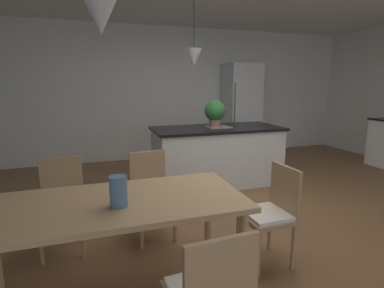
{
  "coord_description": "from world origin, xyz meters",
  "views": [
    {
      "loc": [
        -1.62,
        -2.91,
        1.56
      ],
      "look_at": [
        -0.68,
        -0.02,
        0.94
      ],
      "focal_mm": 27.61,
      "sensor_mm": 36.0,
      "label": 1
    }
  ],
  "objects_px": {
    "chair_kitchen_end": "(271,212)",
    "refrigerator": "(241,111)",
    "vase_on_dining_table": "(118,191)",
    "chair_far_right": "(152,192)",
    "potted_plant_on_island": "(215,112)",
    "dining_table": "(113,210)",
    "chair_far_left": "(62,202)",
    "kitchen_island": "(217,155)"
  },
  "relations": [
    {
      "from": "chair_far_right",
      "to": "vase_on_dining_table",
      "type": "xyz_separation_m",
      "value": [
        -0.38,
        -0.91,
        0.37
      ]
    },
    {
      "from": "refrigerator",
      "to": "vase_on_dining_table",
      "type": "relative_size",
      "value": 9.26
    },
    {
      "from": "chair_far_left",
      "to": "kitchen_island",
      "type": "distance_m",
      "value": 2.5
    },
    {
      "from": "chair_kitchen_end",
      "to": "chair_far_right",
      "type": "bearing_deg",
      "value": 138.3
    },
    {
      "from": "chair_far_right",
      "to": "refrigerator",
      "type": "relative_size",
      "value": 0.44
    },
    {
      "from": "dining_table",
      "to": "kitchen_island",
      "type": "height_order",
      "value": "kitchen_island"
    },
    {
      "from": "kitchen_island",
      "to": "potted_plant_on_island",
      "type": "distance_m",
      "value": 0.68
    },
    {
      "from": "dining_table",
      "to": "refrigerator",
      "type": "height_order",
      "value": "refrigerator"
    },
    {
      "from": "chair_far_left",
      "to": "potted_plant_on_island",
      "type": "bearing_deg",
      "value": 32.29
    },
    {
      "from": "chair_far_right",
      "to": "chair_kitchen_end",
      "type": "distance_m",
      "value": 1.2
    },
    {
      "from": "refrigerator",
      "to": "potted_plant_on_island",
      "type": "xyz_separation_m",
      "value": [
        -1.28,
        -1.6,
        0.15
      ]
    },
    {
      "from": "dining_table",
      "to": "refrigerator",
      "type": "distance_m",
      "value": 4.75
    },
    {
      "from": "dining_table",
      "to": "chair_kitchen_end",
      "type": "bearing_deg",
      "value": 0.06
    },
    {
      "from": "dining_table",
      "to": "chair_far_right",
      "type": "bearing_deg",
      "value": 62.21
    },
    {
      "from": "dining_table",
      "to": "vase_on_dining_table",
      "type": "distance_m",
      "value": 0.21
    },
    {
      "from": "refrigerator",
      "to": "potted_plant_on_island",
      "type": "relative_size",
      "value": 4.67
    },
    {
      "from": "chair_kitchen_end",
      "to": "refrigerator",
      "type": "height_order",
      "value": "refrigerator"
    },
    {
      "from": "dining_table",
      "to": "kitchen_island",
      "type": "bearing_deg",
      "value": 51.18
    },
    {
      "from": "refrigerator",
      "to": "chair_far_right",
      "type": "bearing_deg",
      "value": -130.71
    },
    {
      "from": "dining_table",
      "to": "kitchen_island",
      "type": "distance_m",
      "value": 2.72
    },
    {
      "from": "chair_kitchen_end",
      "to": "vase_on_dining_table",
      "type": "bearing_deg",
      "value": -175.19
    },
    {
      "from": "refrigerator",
      "to": "vase_on_dining_table",
      "type": "bearing_deg",
      "value": -127.12
    },
    {
      "from": "refrigerator",
      "to": "vase_on_dining_table",
      "type": "height_order",
      "value": "refrigerator"
    },
    {
      "from": "chair_kitchen_end",
      "to": "kitchen_island",
      "type": "distance_m",
      "value": 2.15
    },
    {
      "from": "kitchen_island",
      "to": "refrigerator",
      "type": "relative_size",
      "value": 1.01
    },
    {
      "from": "refrigerator",
      "to": "vase_on_dining_table",
      "type": "distance_m",
      "value": 4.8
    },
    {
      "from": "chair_far_right",
      "to": "potted_plant_on_island",
      "type": "relative_size",
      "value": 2.06
    },
    {
      "from": "chair_far_right",
      "to": "potted_plant_on_island",
      "type": "xyz_separation_m",
      "value": [
        1.23,
        1.32,
        0.67
      ]
    },
    {
      "from": "vase_on_dining_table",
      "to": "chair_far_right",
      "type": "bearing_deg",
      "value": 67.07
    },
    {
      "from": "dining_table",
      "to": "chair_far_right",
      "type": "distance_m",
      "value": 0.92
    },
    {
      "from": "dining_table",
      "to": "refrigerator",
      "type": "xyz_separation_m",
      "value": [
        2.93,
        3.72,
        0.31
      ]
    },
    {
      "from": "chair_far_right",
      "to": "chair_far_left",
      "type": "bearing_deg",
      "value": 179.98
    },
    {
      "from": "dining_table",
      "to": "chair_kitchen_end",
      "type": "distance_m",
      "value": 1.33
    },
    {
      "from": "dining_table",
      "to": "chair_kitchen_end",
      "type": "height_order",
      "value": "chair_kitchen_end"
    },
    {
      "from": "dining_table",
      "to": "potted_plant_on_island",
      "type": "bearing_deg",
      "value": 51.94
    },
    {
      "from": "kitchen_island",
      "to": "refrigerator",
      "type": "distance_m",
      "value": 2.09
    },
    {
      "from": "dining_table",
      "to": "vase_on_dining_table",
      "type": "relative_size",
      "value": 8.89
    },
    {
      "from": "kitchen_island",
      "to": "refrigerator",
      "type": "height_order",
      "value": "refrigerator"
    },
    {
      "from": "vase_on_dining_table",
      "to": "chair_kitchen_end",
      "type": "bearing_deg",
      "value": 4.81
    },
    {
      "from": "chair_far_left",
      "to": "refrigerator",
      "type": "height_order",
      "value": "refrigerator"
    },
    {
      "from": "dining_table",
      "to": "refrigerator",
      "type": "bearing_deg",
      "value": 51.74
    },
    {
      "from": "dining_table",
      "to": "refrigerator",
      "type": "relative_size",
      "value": 0.96
    }
  ]
}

